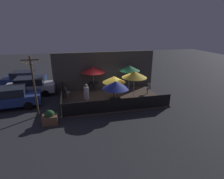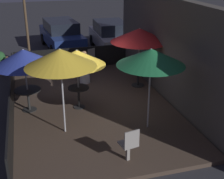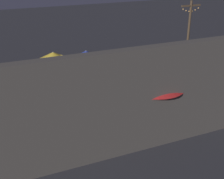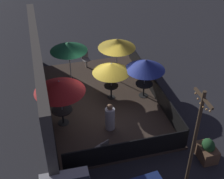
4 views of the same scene
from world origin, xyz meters
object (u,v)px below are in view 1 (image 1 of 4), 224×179
patio_umbrella_1 (93,70)px  light_post (34,84)px  dining_table_1 (94,84)px  planter_box (50,118)px  parked_car_0 (8,98)px  parked_car_2 (25,79)px  dining_table_0 (114,93)px  patio_umbrella_3 (134,74)px  patio_umbrella_0 (114,79)px  patio_chair_1 (148,88)px  dining_table_2 (116,101)px  patron_0 (86,92)px  patio_umbrella_2 (116,85)px  patio_umbrella_4 (129,68)px  parked_car_1 (31,86)px  patio_chair_0 (67,92)px

patio_umbrella_1 → light_post: light_post is taller
dining_table_1 → planter_box: size_ratio=0.95×
parked_car_0 → parked_car_2: (0.02, 5.20, -0.00)m
dining_table_0 → patio_umbrella_3: bearing=-24.8°
patio_umbrella_0 → patio_chair_1: bearing=11.0°
dining_table_2 → light_post: size_ratio=0.21×
dining_table_0 → parked_car_2: (-8.05, 5.66, 0.15)m
patron_0 → parked_car_2: size_ratio=0.32×
patron_0 → patio_chair_1: bearing=118.9°
patio_umbrella_0 → patio_umbrella_2: (-0.25, -1.63, 0.07)m
patio_umbrella_1 → patio_umbrella_4: size_ratio=0.95×
patron_0 → dining_table_2: bearing=69.4°
parked_car_0 → planter_box: bearing=-49.7°
patio_chair_1 → patio_umbrella_0: bearing=0.0°
parked_car_0 → patio_umbrella_4: bearing=1.7°
dining_table_2 → parked_car_0: (-7.82, 2.09, 0.14)m
patio_chair_1 → patron_0: 5.56m
patio_umbrella_4 → parked_car_0: (-9.95, -1.28, -1.46)m
planter_box → patio_umbrella_4: bearing=33.6°
dining_table_2 → patio_chair_1: size_ratio=0.93×
patio_umbrella_1 → parked_car_0: size_ratio=0.49×
dining_table_1 → dining_table_2: dining_table_1 is taller
patio_umbrella_3 → dining_table_1: bearing=130.5°
dining_table_2 → parked_car_2: parked_car_2 is taller
patio_umbrella_4 → parked_car_1: size_ratio=0.57×
dining_table_0 → parked_car_1: parked_car_1 is taller
patio_umbrella_1 → patio_umbrella_0: bearing=-63.0°
patio_umbrella_0 → patio_umbrella_4: size_ratio=0.83×
patio_umbrella_3 → parked_car_2: size_ratio=0.59×
light_post → parked_car_0: bearing=141.8°
parked_car_0 → parked_car_1: size_ratio=1.11×
patio_umbrella_3 → planter_box: size_ratio=2.58×
patio_umbrella_2 → dining_table_2: size_ratio=2.44×
dining_table_0 → light_post: size_ratio=0.18×
parked_car_0 → patio_chair_1: bearing=-4.6°
patio_umbrella_2 → light_post: light_post is taller
patron_0 → light_post: light_post is taller
patio_chair_0 → light_post: bearing=-151.8°
patio_chair_0 → patio_chair_1: size_ratio=1.00×
patio_chair_1 → parked_car_2: size_ratio=0.22×
patio_umbrella_2 → light_post: size_ratio=0.50×
dining_table_1 → light_post: light_post is taller
dining_table_0 → parked_car_0: bearing=176.8°
dining_table_1 → patio_chair_1: patio_chair_1 is taller
patio_umbrella_3 → patio_chair_1: bearing=35.3°
patio_chair_0 → patron_0: 1.75m
patio_umbrella_1 → dining_table_2: bearing=-75.8°
patio_umbrella_4 → dining_table_2: (-2.13, -3.37, -1.60)m
patio_umbrella_4 → dining_table_0: (-1.88, -1.74, -1.61)m
parked_car_2 → parked_car_1: bearing=-63.0°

